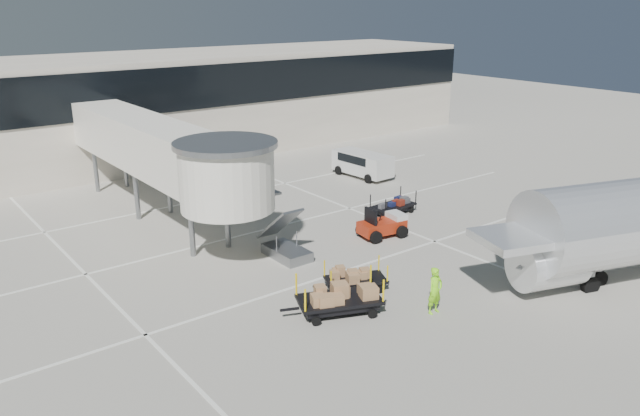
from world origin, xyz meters
The scene contains 10 objects.
ground centered at (0.00, 0.00, 0.00)m, with size 140.00×140.00×0.00m, color #BAB4A6.
lane_markings centered at (-0.67, 9.33, 0.01)m, with size 40.00×30.00×0.02m.
terminal centered at (-0.35, 29.94, 4.11)m, with size 64.00×12.11×15.20m.
jet_bridge centered at (-3.97, 12.26, 4.28)m, with size 5.70×20.40×6.03m.
baggage_tug centered at (4.36, 4.25, 0.61)m, with size 2.72×1.95×1.68m.
suitcase_cart centered at (7.38, 6.65, 0.47)m, with size 3.41×1.52×1.32m.
box_cart_near centered at (-1.04, 0.23, 0.50)m, with size 3.23×2.27×1.27m.
box_cart_far centered at (-2.95, -1.07, 0.64)m, with size 4.14×2.80×1.61m.
ground_worker centered at (0.07, -3.41, 0.98)m, with size 0.72×0.47×1.97m, color #80E518.
minivan centered at (11.47, 14.21, 1.05)m, with size 2.28×4.73×1.75m.
Camera 1 is at (-17.47, -18.67, 12.04)m, focal length 35.00 mm.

